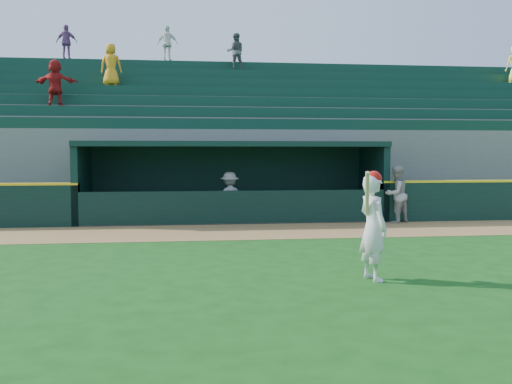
# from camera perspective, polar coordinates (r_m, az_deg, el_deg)

# --- Properties ---
(ground) EXTENTS (120.00, 120.00, 0.00)m
(ground) POSITION_cam_1_polar(r_m,az_deg,el_deg) (10.54, 1.08, -7.67)
(ground) COLOR #134812
(ground) RESTS_ON ground
(warning_track) EXTENTS (40.00, 3.00, 0.01)m
(warning_track) POSITION_cam_1_polar(r_m,az_deg,el_deg) (15.34, -1.52, -3.98)
(warning_track) COLOR olive
(warning_track) RESTS_ON ground
(dugout_player_front) EXTENTS (1.05, 0.98, 1.73)m
(dugout_player_front) POSITION_cam_1_polar(r_m,az_deg,el_deg) (17.68, 13.82, -0.22)
(dugout_player_front) COLOR #A5A5A0
(dugout_player_front) RESTS_ON ground
(dugout_player_inside) EXTENTS (1.10, 0.79, 1.54)m
(dugout_player_inside) POSITION_cam_1_polar(r_m,az_deg,el_deg) (17.24, -2.64, -0.55)
(dugout_player_inside) COLOR gray
(dugout_player_inside) RESTS_ON ground
(dugout) EXTENTS (9.40, 2.80, 2.46)m
(dugout) POSITION_cam_1_polar(r_m,az_deg,el_deg) (18.30, -2.47, 1.57)
(dugout) COLOR slate
(dugout) RESTS_ON ground
(stands) EXTENTS (34.50, 6.25, 7.47)m
(stands) POSITION_cam_1_polar(r_m,az_deg,el_deg) (22.84, -3.45, 4.65)
(stands) COLOR slate
(stands) RESTS_ON ground
(batter_at_plate) EXTENTS (0.58, 0.84, 1.84)m
(batter_at_plate) POSITION_cam_1_polar(r_m,az_deg,el_deg) (9.68, 11.62, -3.30)
(batter_at_plate) COLOR silver
(batter_at_plate) RESTS_ON ground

